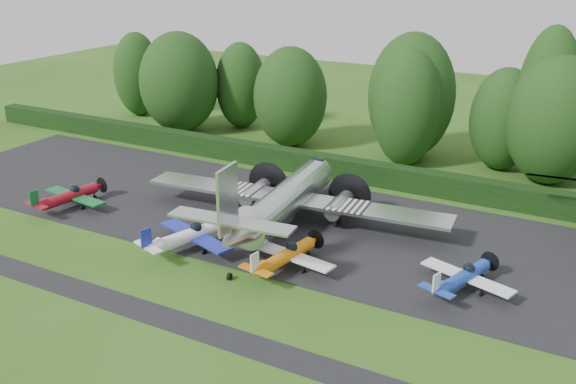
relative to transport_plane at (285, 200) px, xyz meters
The scene contains 18 objects.
ground 9.05m from the transport_plane, 92.49° to the right, with size 160.00×160.00×0.00m, color #2F5217.
apron 2.57m from the transport_plane, 107.10° to the left, with size 70.00×18.00×0.01m, color black.
taxiway_verge 14.93m from the transport_plane, 91.48° to the right, with size 70.00×2.00×0.00m, color black.
hedgerow 12.44m from the transport_plane, 91.78° to the left, with size 90.00×1.60×2.00m, color black.
transport_plane is the anchor object (origin of this frame).
light_plane_red 18.17m from the transport_plane, 163.89° to the right, with size 6.49×6.83×2.49m.
light_plane_white 7.90m from the transport_plane, 120.78° to the right, with size 7.05×7.41×2.71m.
light_plane_orange 7.14m from the transport_plane, 60.30° to the right, with size 6.56×6.90×2.52m.
light_plane_blue 14.98m from the transport_plane, 13.07° to the right, with size 6.23×6.55×2.39m.
tree_1 39.99m from the transport_plane, 146.32° to the left, with size 5.87×5.87×10.46m.
tree_2 30.32m from the transport_plane, 142.29° to the left, with size 9.03×9.03×11.47m.
tree_3 22.12m from the transport_plane, 83.18° to the left, with size 8.65×8.65×12.61m.
tree_4 26.07m from the transport_plane, 51.20° to the left, with size 8.17×8.17×11.76m.
tree_5 21.90m from the transport_plane, 117.08° to the left, with size 7.80×7.80×10.65m.
tree_7 29.81m from the transport_plane, 128.64° to the left, with size 5.87×5.87×10.07m.
tree_9 25.09m from the transport_plane, 62.19° to the left, with size 6.44×6.44×9.85m.
tree_10 26.62m from the transport_plane, 54.41° to the left, with size 5.61×5.61×13.98m.
tree_11 19.43m from the transport_plane, 80.65° to the left, with size 6.50×6.50×11.49m.
Camera 1 is at (22.11, -30.90, 20.21)m, focal length 40.00 mm.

